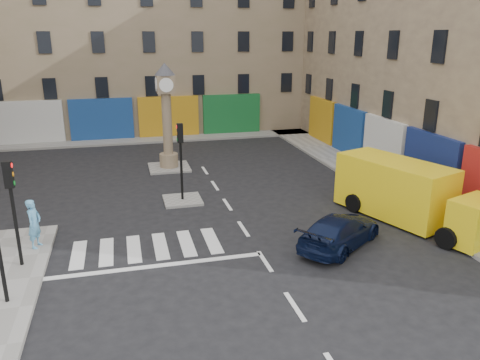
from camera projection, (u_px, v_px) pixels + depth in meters
name	position (u px, v px, depth m)	size (l,w,h in m)	color
ground	(274.00, 275.00, 15.78)	(120.00, 120.00, 0.00)	black
sidewalk_right	(362.00, 173.00, 27.06)	(2.60, 30.00, 0.15)	gray
sidewalk_far	(131.00, 140.00, 35.33)	(32.00, 2.40, 0.15)	gray
island_near	(183.00, 200.00, 22.68)	(1.80, 1.80, 0.12)	gray
island_far	(169.00, 167.00, 28.23)	(2.40, 2.40, 0.12)	gray
building_right	(475.00, 30.00, 26.19)	(10.00, 30.00, 16.00)	#958162
building_far	(121.00, 24.00, 38.17)	(32.00, 10.00, 17.00)	#88735B
traffic_light_left_far	(12.00, 197.00, 15.43)	(0.28, 0.22, 3.70)	black
traffic_light_island	(181.00, 149.00, 21.92)	(0.28, 0.22, 3.70)	black
clock_pillar	(167.00, 110.00, 27.18)	(1.20, 1.20, 6.10)	#958162
navy_sedan	(340.00, 231.00, 17.75)	(1.73, 4.26, 1.24)	black
yellow_van	(407.00, 193.00, 20.00)	(4.25, 7.23, 2.52)	yellow
pedestrian_blue	(34.00, 224.00, 17.24)	(0.68, 0.45, 1.87)	#5598C2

